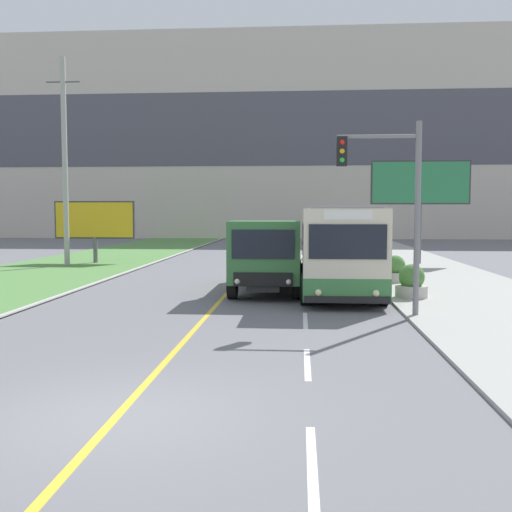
# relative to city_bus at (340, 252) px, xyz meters

# --- Properties ---
(ground_plane) EXTENTS (300.00, 300.00, 0.00)m
(ground_plane) POSITION_rel_city_bus_xyz_m (-3.96, -12.15, -1.56)
(ground_plane) COLOR slate
(lane_marking_centre) EXTENTS (2.88, 140.00, 0.01)m
(lane_marking_centre) POSITION_rel_city_bus_xyz_m (-3.64, -10.70, -1.56)
(lane_marking_centre) COLOR gold
(lane_marking_centre) RESTS_ON ground_plane
(apartment_block_background) EXTENTS (80.00, 8.04, 22.15)m
(apartment_block_background) POSITION_rel_city_bus_xyz_m (-3.96, 47.55, 9.52)
(apartment_block_background) COLOR beige
(apartment_block_background) RESTS_ON ground_plane
(city_bus) EXTENTS (2.68, 6.13, 3.08)m
(city_bus) POSITION_rel_city_bus_xyz_m (0.00, 0.00, 0.00)
(city_bus) COLOR beige
(city_bus) RESTS_ON ground_plane
(dump_truck) EXTENTS (2.45, 6.70, 2.60)m
(dump_truck) POSITION_rel_city_bus_xyz_m (-2.53, 0.59, -0.27)
(dump_truck) COLOR black
(dump_truck) RESTS_ON ground_plane
(car_distant) EXTENTS (1.80, 4.30, 1.45)m
(car_distant) POSITION_rel_city_bus_xyz_m (-2.31, 13.74, -0.87)
(car_distant) COLOR silver
(car_distant) RESTS_ON ground_plane
(utility_pole_far) EXTENTS (1.80, 0.28, 11.01)m
(utility_pole_far) POSITION_rel_city_bus_xyz_m (-13.80, 10.79, 4.00)
(utility_pole_far) COLOR #9E9E99
(utility_pole_far) RESTS_ON ground_plane
(traffic_light_mast) EXTENTS (2.28, 0.32, 5.35)m
(traffic_light_mast) POSITION_rel_city_bus_xyz_m (1.13, -3.69, 1.87)
(traffic_light_mast) COLOR slate
(traffic_light_mast) RESTS_ON ground_plane
(billboard_large) EXTENTS (5.30, 0.24, 5.66)m
(billboard_large) POSITION_rel_city_bus_xyz_m (5.11, 12.83, 2.74)
(billboard_large) COLOR #59595B
(billboard_large) RESTS_ON ground_plane
(billboard_small) EXTENTS (4.58, 0.24, 3.50)m
(billboard_small) POSITION_rel_city_bus_xyz_m (-12.91, 12.70, 0.82)
(billboard_small) COLOR #59595B
(billboard_small) RESTS_ON ground_plane
(planter_round_near) EXTENTS (1.05, 1.05, 1.11)m
(planter_round_near) POSITION_rel_city_bus_xyz_m (2.32, -0.34, -1.00)
(planter_round_near) COLOR #B7B2A8
(planter_round_near) RESTS_ON sidewalk_right
(planter_round_second) EXTENTS (1.03, 1.03, 1.07)m
(planter_round_second) POSITION_rel_city_bus_xyz_m (2.48, 4.16, -1.02)
(planter_round_second) COLOR #B7B2A8
(planter_round_second) RESTS_ON sidewalk_right
(planter_round_third) EXTENTS (1.09, 1.09, 1.15)m
(planter_round_third) POSITION_rel_city_bus_xyz_m (2.39, 8.66, -0.98)
(planter_round_third) COLOR #B7B2A8
(planter_round_third) RESTS_ON sidewalk_right
(planter_round_far) EXTENTS (1.01, 1.01, 1.09)m
(planter_round_far) POSITION_rel_city_bus_xyz_m (2.35, 13.17, -1.01)
(planter_round_far) COLOR #B7B2A8
(planter_round_far) RESTS_ON sidewalk_right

